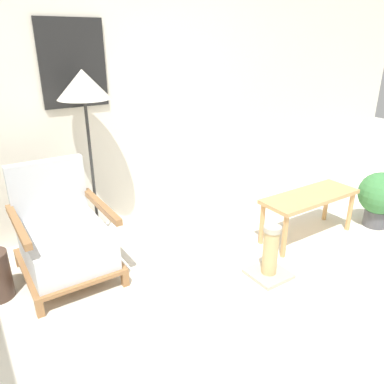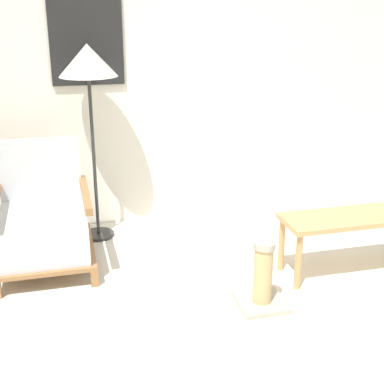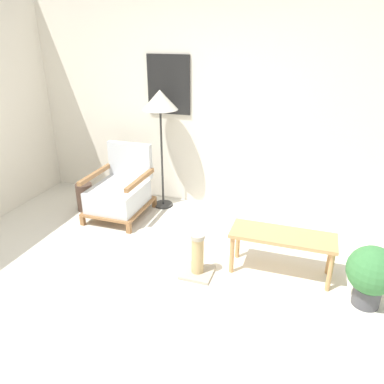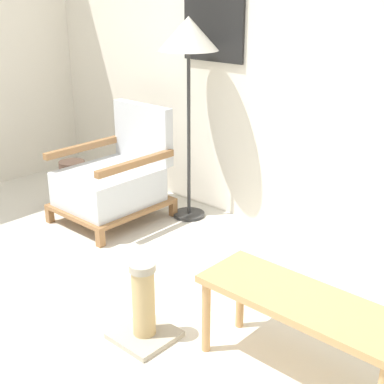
% 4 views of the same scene
% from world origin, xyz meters
% --- Properties ---
extents(ground_plane, '(14.00, 14.00, 0.00)m').
position_xyz_m(ground_plane, '(0.00, 0.00, 0.00)').
color(ground_plane, silver).
extents(wall_back, '(8.00, 0.09, 2.70)m').
position_xyz_m(wall_back, '(-0.00, 2.17, 1.35)').
color(wall_back, silver).
rests_on(wall_back, ground_plane).
extents(armchair, '(0.67, 0.79, 0.86)m').
position_xyz_m(armchair, '(-1.09, 1.46, 0.32)').
color(armchair, olive).
rests_on(armchair, ground_plane).
extents(floor_lamp, '(0.44, 0.44, 1.52)m').
position_xyz_m(floor_lamp, '(-0.69, 1.87, 1.35)').
color(floor_lamp, '#2D2D2D').
rests_on(floor_lamp, ground_plane).
extents(coffee_table, '(0.97, 0.36, 0.43)m').
position_xyz_m(coffee_table, '(0.97, 0.82, 0.37)').
color(coffee_table, tan).
rests_on(coffee_table, ground_plane).
extents(potted_plant, '(0.41, 0.41, 0.56)m').
position_xyz_m(potted_plant, '(1.72, 0.59, 0.32)').
color(potted_plant, '#4C4C51').
rests_on(potted_plant, ground_plane).
extents(scratching_post, '(0.30, 0.30, 0.44)m').
position_xyz_m(scratching_post, '(0.22, 0.54, 0.17)').
color(scratching_post, '#B2A893').
rests_on(scratching_post, ground_plane).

